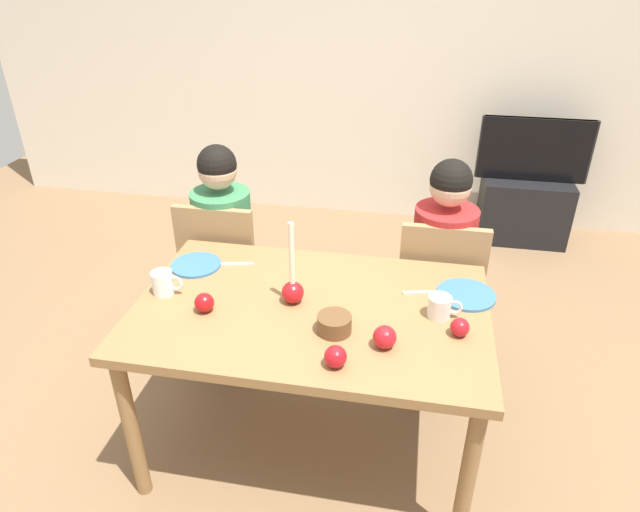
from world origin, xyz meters
name	(u,v)px	position (x,y,z in m)	size (l,w,h in m)	color
ground_plane	(312,440)	(0.00, 0.00, 0.00)	(7.68, 7.68, 0.00)	brown
back_wall	(379,52)	(0.00, 2.60, 1.30)	(6.40, 0.10, 2.60)	beige
dining_table	(311,324)	(0.00, 0.00, 0.67)	(1.40, 0.90, 0.75)	olive
chair_left	(224,268)	(-0.59, 0.61, 0.51)	(0.40, 0.40, 0.90)	#99754C
chair_right	(438,289)	(0.52, 0.61, 0.51)	(0.40, 0.40, 0.90)	#99754C
person_left_child	(226,255)	(-0.59, 0.64, 0.57)	(0.30, 0.30, 1.17)	#33384C
person_right_child	(439,275)	(0.52, 0.64, 0.57)	(0.30, 0.30, 1.17)	#33384C
tv_stand	(523,209)	(1.19, 2.30, 0.24)	(0.64, 0.40, 0.48)	black
tv	(535,150)	(1.19, 2.30, 0.71)	(0.79, 0.05, 0.46)	black
candle_centerpiece	(293,287)	(-0.08, 0.02, 0.82)	(0.09, 0.09, 0.35)	red
plate_left	(196,265)	(-0.57, 0.22, 0.76)	(0.22, 0.22, 0.01)	teal
plate_right	(466,295)	(0.61, 0.19, 0.76)	(0.24, 0.24, 0.01)	teal
mug_left	(164,283)	(-0.61, -0.01, 0.80)	(0.13, 0.09, 0.10)	white
mug_right	(440,307)	(0.50, 0.03, 0.79)	(0.13, 0.09, 0.09)	silver
fork_left	(233,264)	(-0.41, 0.26, 0.75)	(0.18, 0.01, 0.01)	silver
fork_right	(424,292)	(0.44, 0.18, 0.75)	(0.18, 0.01, 0.01)	silver
bowl_walnuts	(334,324)	(0.12, -0.14, 0.78)	(0.13, 0.13, 0.07)	brown
apple_near_candle	(385,337)	(0.31, -0.20, 0.79)	(0.09, 0.09, 0.09)	#B4171E
apple_by_left_plate	(204,303)	(-0.40, -0.11, 0.79)	(0.08, 0.08, 0.08)	#B11014
apple_by_right_mug	(460,327)	(0.57, -0.08, 0.79)	(0.07, 0.07, 0.07)	#B4161E
apple_far_edge	(335,357)	(0.15, -0.33, 0.79)	(0.08, 0.08, 0.08)	#B1121A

